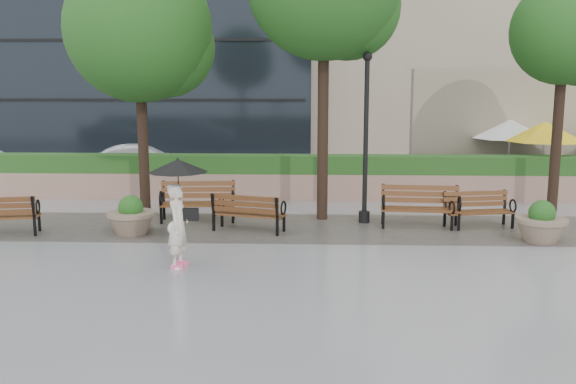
{
  "coord_description": "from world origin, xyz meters",
  "views": [
    {
      "loc": [
        1.06,
        -12.51,
        3.65
      ],
      "look_at": [
        0.52,
        1.91,
        1.1
      ],
      "focal_mm": 40.0,
      "sensor_mm": 36.0,
      "label": 1
    }
  ],
  "objects_px": {
    "bench_1": "(198,210)",
    "bench_4": "(478,217)",
    "bench_2": "(249,221)",
    "car_right": "(142,162)",
    "planter_left": "(131,219)",
    "bench_3": "(420,215)",
    "planter_right": "(541,226)",
    "pedestrian": "(178,202)",
    "lamppost": "(366,149)"
  },
  "relations": [
    {
      "from": "planter_left",
      "to": "bench_3",
      "type": "bearing_deg",
      "value": 8.04
    },
    {
      "from": "bench_4",
      "to": "lamppost",
      "type": "height_order",
      "value": "lamppost"
    },
    {
      "from": "bench_1",
      "to": "lamppost",
      "type": "xyz_separation_m",
      "value": [
        4.29,
        0.03,
        1.6
      ]
    },
    {
      "from": "lamppost",
      "to": "car_right",
      "type": "relative_size",
      "value": 1.12
    },
    {
      "from": "planter_right",
      "to": "pedestrian",
      "type": "bearing_deg",
      "value": -164.0
    },
    {
      "from": "bench_2",
      "to": "planter_left",
      "type": "relative_size",
      "value": 1.63
    },
    {
      "from": "bench_4",
      "to": "planter_left",
      "type": "height_order",
      "value": "planter_left"
    },
    {
      "from": "bench_1",
      "to": "planter_left",
      "type": "height_order",
      "value": "bench_1"
    },
    {
      "from": "bench_1",
      "to": "car_right",
      "type": "distance_m",
      "value": 7.67
    },
    {
      "from": "bench_2",
      "to": "bench_4",
      "type": "bearing_deg",
      "value": -157.12
    },
    {
      "from": "bench_3",
      "to": "planter_left",
      "type": "xyz_separation_m",
      "value": [
        -6.97,
        -0.98,
        0.06
      ]
    },
    {
      "from": "bench_3",
      "to": "lamppost",
      "type": "bearing_deg",
      "value": 164.47
    },
    {
      "from": "lamppost",
      "to": "bench_4",
      "type": "bearing_deg",
      "value": -9.49
    },
    {
      "from": "bench_3",
      "to": "car_right",
      "type": "height_order",
      "value": "car_right"
    },
    {
      "from": "bench_2",
      "to": "lamppost",
      "type": "bearing_deg",
      "value": -142.63
    },
    {
      "from": "car_right",
      "to": "planter_left",
      "type": "bearing_deg",
      "value": -179.61
    },
    {
      "from": "bench_3",
      "to": "planter_right",
      "type": "xyz_separation_m",
      "value": [
        2.5,
        -1.35,
        0.07
      ]
    },
    {
      "from": "bench_1",
      "to": "bench_4",
      "type": "distance_m",
      "value": 7.1
    },
    {
      "from": "bench_1",
      "to": "pedestrian",
      "type": "height_order",
      "value": "pedestrian"
    },
    {
      "from": "bench_3",
      "to": "pedestrian",
      "type": "height_order",
      "value": "pedestrian"
    },
    {
      "from": "bench_3",
      "to": "lamppost",
      "type": "distance_m",
      "value": 2.15
    },
    {
      "from": "bench_4",
      "to": "lamppost",
      "type": "bearing_deg",
      "value": 160.13
    },
    {
      "from": "bench_4",
      "to": "planter_left",
      "type": "distance_m",
      "value": 8.48
    },
    {
      "from": "bench_4",
      "to": "planter_right",
      "type": "height_order",
      "value": "planter_right"
    },
    {
      "from": "car_right",
      "to": "lamppost",
      "type": "bearing_deg",
      "value": -145.01
    },
    {
      "from": "bench_2",
      "to": "bench_3",
      "type": "distance_m",
      "value": 4.26
    },
    {
      "from": "bench_1",
      "to": "bench_3",
      "type": "distance_m",
      "value": 5.66
    },
    {
      "from": "bench_2",
      "to": "car_right",
      "type": "height_order",
      "value": "car_right"
    },
    {
      "from": "planter_left",
      "to": "car_right",
      "type": "bearing_deg",
      "value": 103.17
    },
    {
      "from": "planter_left",
      "to": "planter_right",
      "type": "relative_size",
      "value": 0.98
    },
    {
      "from": "bench_4",
      "to": "lamppost",
      "type": "xyz_separation_m",
      "value": [
        -2.79,
        0.47,
        1.64
      ]
    },
    {
      "from": "bench_2",
      "to": "car_right",
      "type": "bearing_deg",
      "value": -42.84
    },
    {
      "from": "bench_2",
      "to": "lamppost",
      "type": "distance_m",
      "value": 3.48
    },
    {
      "from": "bench_4",
      "to": "bench_2",
      "type": "bearing_deg",
      "value": 175.92
    },
    {
      "from": "bench_2",
      "to": "lamppost",
      "type": "height_order",
      "value": "lamppost"
    },
    {
      "from": "planter_left",
      "to": "bench_1",
      "type": "bearing_deg",
      "value": 47.23
    },
    {
      "from": "bench_4",
      "to": "bench_1",
      "type": "bearing_deg",
      "value": 166.09
    },
    {
      "from": "bench_4",
      "to": "planter_right",
      "type": "distance_m",
      "value": 1.73
    },
    {
      "from": "bench_2",
      "to": "bench_4",
      "type": "relative_size",
      "value": 1.05
    },
    {
      "from": "bench_1",
      "to": "bench_2",
      "type": "height_order",
      "value": "bench_1"
    },
    {
      "from": "lamppost",
      "to": "car_right",
      "type": "height_order",
      "value": "lamppost"
    },
    {
      "from": "bench_3",
      "to": "planter_left",
      "type": "bearing_deg",
      "value": -167.44
    },
    {
      "from": "planter_right",
      "to": "lamppost",
      "type": "relative_size",
      "value": 0.27
    },
    {
      "from": "bench_1",
      "to": "bench_4",
      "type": "relative_size",
      "value": 1.13
    },
    {
      "from": "planter_right",
      "to": "bench_2",
      "type": "bearing_deg",
      "value": 173.64
    },
    {
      "from": "bench_3",
      "to": "car_right",
      "type": "distance_m",
      "value": 11.59
    },
    {
      "from": "bench_1",
      "to": "pedestrian",
      "type": "bearing_deg",
      "value": -89.98
    },
    {
      "from": "car_right",
      "to": "bench_4",
      "type": "bearing_deg",
      "value": -138.1
    },
    {
      "from": "bench_3",
      "to": "planter_left",
      "type": "distance_m",
      "value": 7.04
    },
    {
      "from": "planter_left",
      "to": "pedestrian",
      "type": "height_order",
      "value": "pedestrian"
    }
  ]
}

